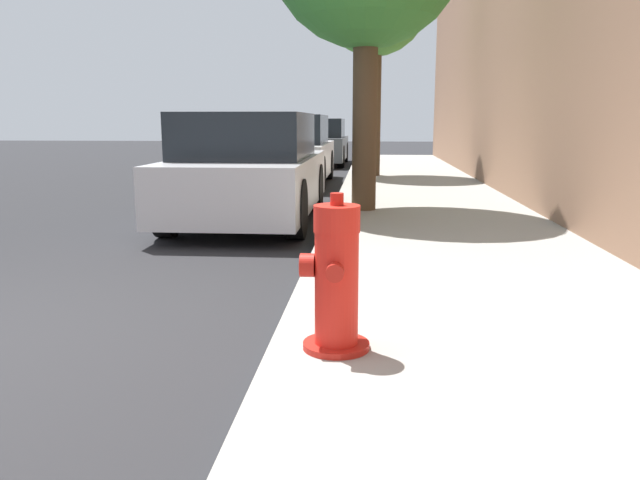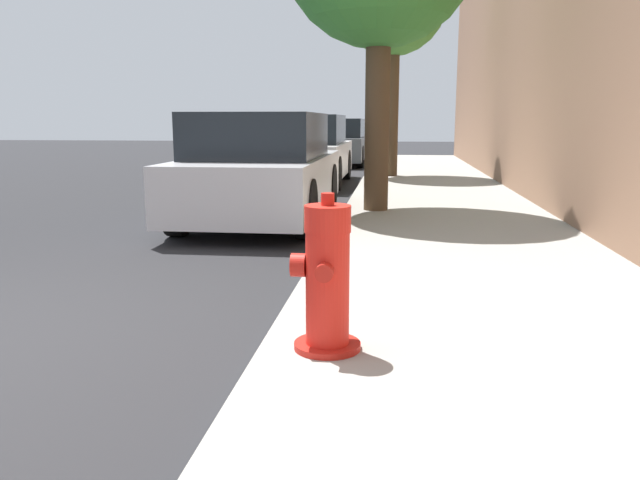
# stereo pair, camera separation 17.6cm
# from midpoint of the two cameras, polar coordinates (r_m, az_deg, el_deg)

# --- Properties ---
(sidewalk_slab) EXTENTS (2.80, 40.00, 0.14)m
(sidewalk_slab) POSITION_cam_midpoint_polar(r_m,az_deg,el_deg) (3.65, 18.86, -10.45)
(sidewalk_slab) COLOR #99968E
(sidewalk_slab) RESTS_ON ground_plane
(fire_hydrant) EXTENTS (0.38, 0.36, 0.85)m
(fire_hydrant) POSITION_cam_midpoint_polar(r_m,az_deg,el_deg) (3.33, 2.14, -3.69)
(fire_hydrant) COLOR red
(fire_hydrant) RESTS_ON sidewalk_slab
(parked_car_near) EXTENTS (1.74, 4.01, 1.46)m
(parked_car_near) POSITION_cam_midpoint_polar(r_m,az_deg,el_deg) (8.50, -4.74, 6.40)
(parked_car_near) COLOR #B7B7BC
(parked_car_near) RESTS_ON ground_plane
(parked_car_mid) EXTENTS (1.72, 4.08, 1.49)m
(parked_car_mid) POSITION_cam_midpoint_polar(r_m,az_deg,el_deg) (13.63, -0.90, 8.11)
(parked_car_mid) COLOR silver
(parked_car_mid) RESTS_ON ground_plane
(parked_car_far) EXTENTS (1.87, 4.35, 1.44)m
(parked_car_far) POSITION_cam_midpoint_polar(r_m,az_deg,el_deg) (19.90, 1.73, 8.89)
(parked_car_far) COLOR #4C5156
(parked_car_far) RESTS_ON ground_plane
(street_tree_far) EXTENTS (2.36, 2.36, 4.99)m
(street_tree_far) POSITION_cam_midpoint_polar(r_m,az_deg,el_deg) (14.58, 7.08, 20.73)
(street_tree_far) COLOR brown
(street_tree_far) RESTS_ON sidewalk_slab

